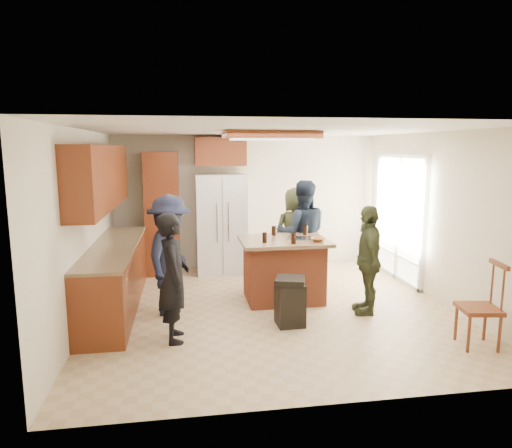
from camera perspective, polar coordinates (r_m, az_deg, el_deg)
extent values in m
plane|color=tan|center=(6.61, 2.07, -10.54)|extent=(5.00, 5.00, 0.00)
plane|color=white|center=(6.22, 2.21, 11.67)|extent=(5.00, 5.00, 0.00)
plane|color=beige|center=(8.74, -1.02, 2.81)|extent=(5.00, 0.00, 5.00)
plane|color=beige|center=(3.92, 9.21, -5.56)|extent=(5.00, 0.00, 5.00)
plane|color=beige|center=(6.31, -20.73, -0.36)|extent=(0.00, 5.00, 5.00)
plane|color=beige|center=(7.20, 22.05, 0.70)|extent=(0.00, 5.00, 5.00)
cube|color=white|center=(8.26, 17.60, 0.59)|extent=(0.02, 1.60, 2.10)
cube|color=white|center=(8.25, 17.47, 0.58)|extent=(0.08, 1.72, 2.10)
cube|color=maroon|center=(6.41, 1.85, 11.06)|extent=(1.30, 0.70, 0.10)
cube|color=white|center=(6.41, 1.85, 10.53)|extent=(1.10, 0.50, 0.02)
cube|color=olive|center=(9.25, 25.76, -5.97)|extent=(3.00, 3.00, 0.10)
cube|color=#593319|center=(9.94, 27.56, 1.09)|extent=(1.40, 1.60, 2.00)
imported|color=black|center=(5.45, -10.27, -6.60)|extent=(0.44, 0.58, 1.53)
imported|color=#1B2536|center=(7.51, 5.80, -1.21)|extent=(0.91, 0.62, 1.75)
imported|color=#2F361F|center=(8.01, 4.95, -1.10)|extent=(0.81, 0.55, 1.60)
imported|color=#394025|center=(6.44, 13.81, -4.36)|extent=(0.60, 0.95, 1.50)
imported|color=black|center=(6.30, -10.72, -3.89)|extent=(0.78, 1.16, 1.65)
cube|color=maroon|center=(6.82, -17.17, -6.45)|extent=(0.60, 3.00, 0.88)
cube|color=#846B4C|center=(6.71, -17.36, -2.67)|extent=(0.64, 3.00, 0.04)
cube|color=maroon|center=(6.60, -18.86, 5.62)|extent=(0.35, 3.00, 0.85)
cube|color=maroon|center=(8.39, -11.62, 1.31)|extent=(0.60, 0.60, 2.20)
cube|color=maroon|center=(8.32, -4.55, 9.01)|extent=(0.90, 0.60, 0.50)
cube|color=white|center=(8.35, -4.39, 0.05)|extent=(0.90, 0.72, 1.80)
cube|color=gray|center=(7.99, -4.18, -0.37)|extent=(0.01, 0.01, 1.71)
cylinder|color=silver|center=(7.95, -4.89, 0.22)|extent=(0.02, 0.02, 0.70)
cylinder|color=silver|center=(7.96, -3.45, 0.26)|extent=(0.02, 0.02, 0.70)
cube|color=#AD4A2C|center=(6.88, 3.44, -5.89)|extent=(1.10, 0.85, 0.88)
cube|color=brown|center=(6.78, 3.48, -2.09)|extent=(1.28, 1.03, 0.05)
cube|color=silver|center=(6.78, 5.64, -1.82)|extent=(0.51, 0.46, 0.02)
imported|color=brown|center=(6.64, 7.74, -1.95)|extent=(0.29, 0.29, 0.05)
cylinder|color=black|center=(6.49, 1.10, -1.69)|extent=(0.07, 0.07, 0.15)
cylinder|color=black|center=(7.03, 2.24, -0.84)|extent=(0.07, 0.07, 0.15)
cylinder|color=black|center=(7.10, 6.20, -0.79)|extent=(0.07, 0.07, 0.15)
cylinder|color=black|center=(6.43, 4.71, -1.82)|extent=(0.07, 0.07, 0.15)
cube|color=black|center=(5.97, 4.27, -9.99)|extent=(0.35, 0.35, 0.55)
cube|color=black|center=(5.87, 4.31, -7.09)|extent=(0.45, 0.45, 0.08)
cube|color=maroon|center=(5.87, 26.07, -9.50)|extent=(0.48, 0.48, 0.05)
cylinder|color=maroon|center=(5.73, 25.06, -12.32)|extent=(0.04, 0.04, 0.44)
cylinder|color=maroon|center=(5.87, 28.15, -12.02)|extent=(0.04, 0.04, 0.44)
cylinder|color=maroon|center=(6.02, 23.72, -11.18)|extent=(0.04, 0.04, 0.44)
cylinder|color=maroon|center=(6.16, 26.69, -10.93)|extent=(0.04, 0.04, 0.44)
cube|color=maroon|center=(5.81, 28.14, -4.49)|extent=(0.11, 0.40, 0.05)
cylinder|color=maroon|center=(5.77, 28.49, -7.18)|extent=(0.03, 0.03, 0.50)
cylinder|color=maroon|center=(5.97, 27.43, -6.56)|extent=(0.03, 0.03, 0.50)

